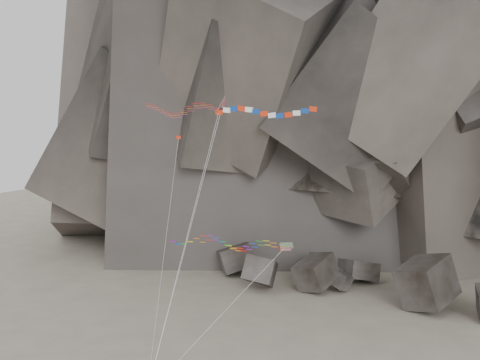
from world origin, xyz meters
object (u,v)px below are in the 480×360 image
at_px(delta_kite, 179,109).
at_px(banner_kite, 264,113).
at_px(parafoil_kite, 223,242).
at_px(pennant_kite, 170,201).

relative_size(delta_kite, banner_kite, 1.05).
relative_size(banner_kite, parafoil_kite, 1.86).
bearing_deg(banner_kite, pennant_kite, -161.68).
height_order(delta_kite, banner_kite, delta_kite).
distance_m(delta_kite, pennant_kite, 9.94).
bearing_deg(banner_kite, parafoil_kite, 175.88).
xyz_separation_m(delta_kite, pennant_kite, (1.27, -4.28, -8.88)).
distance_m(parafoil_kite, pennant_kite, 7.05).
distance_m(banner_kite, parafoil_kite, 13.50).
bearing_deg(parafoil_kite, delta_kite, 173.93).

